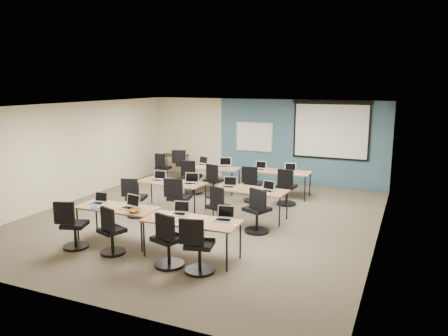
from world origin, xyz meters
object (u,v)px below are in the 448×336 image
at_px(laptop_2, 180,211).
at_px(task_chair_3, 198,250).
at_px(laptop_10, 260,168).
at_px(task_chair_10, 252,187).
at_px(laptop_1, 131,205).
at_px(task_chair_4, 135,201).
at_px(laptop_4, 158,178).
at_px(laptop_7, 268,189).
at_px(task_chair_9, 213,183).
at_px(whiteboard, 254,137).
at_px(projector_screen, 331,127).
at_px(task_chair_0, 72,229).
at_px(training_table_front_left, 117,209).
at_px(spare_chair_b, 163,170).
at_px(laptop_6, 229,185).
at_px(training_table_mid_right, 250,191).
at_px(training_table_back_right, 279,173).
at_px(laptop_8, 202,163).
at_px(laptop_0, 99,201).
at_px(training_table_back_left, 212,169).
at_px(training_table_front_right, 192,222).
at_px(task_chair_1, 111,235).
at_px(laptop_5, 190,181).
at_px(task_chair_8, 192,180).
at_px(spare_chair_a, 183,168).
at_px(task_chair_6, 218,210).
at_px(task_chair_2, 168,245).
at_px(task_chair_7, 257,214).
at_px(training_table_mid_left, 172,184).
at_px(task_chair_5, 178,202).
at_px(task_chair_11, 286,190).
at_px(laptop_3, 224,217).
at_px(laptop_11, 290,170).
at_px(utility_table, 174,157).

xyz_separation_m(laptop_2, task_chair_3, (0.80, -0.81, -0.37)).
bearing_deg(laptop_10, task_chair_10, -84.19).
distance_m(laptop_1, task_chair_4, 1.80).
height_order(laptop_4, laptop_7, laptop_4).
distance_m(laptop_4, task_chair_9, 1.79).
relative_size(whiteboard, projector_screen, 0.53).
xyz_separation_m(whiteboard, task_chair_0, (-1.16, -7.28, -1.05)).
distance_m(training_table_front_left, spare_chair_b, 5.56).
bearing_deg(laptop_6, projector_screen, 55.37).
xyz_separation_m(laptop_2, spare_chair_b, (-3.49, 5.05, -0.40)).
relative_size(training_table_mid_right, training_table_back_right, 0.98).
relative_size(training_table_mid_right, laptop_8, 5.11).
bearing_deg(laptop_1, task_chair_4, 132.90).
relative_size(training_table_front_left, task_chair_3, 1.69).
bearing_deg(task_chair_3, laptop_0, 150.96).
bearing_deg(training_table_back_left, whiteboard, 70.21).
bearing_deg(training_table_front_right, task_chair_1, -163.31).
distance_m(whiteboard, laptop_5, 4.19).
xyz_separation_m(laptop_0, task_chair_9, (0.83, 3.90, -0.39)).
relative_size(training_table_back_left, laptop_6, 5.14).
distance_m(task_chair_0, laptop_8, 5.57).
height_order(task_chair_8, spare_chair_a, spare_chair_a).
bearing_deg(training_table_front_left, training_table_mid_right, 50.28).
distance_m(laptop_1, spare_chair_b, 5.64).
xyz_separation_m(whiteboard, task_chair_6, (0.89, -4.90, -1.06)).
bearing_deg(task_chair_6, task_chair_8, 146.85).
relative_size(task_chair_2, task_chair_4, 1.04).
distance_m(whiteboard, task_chair_7, 5.40).
height_order(laptop_0, laptop_5, laptop_5).
bearing_deg(task_chair_2, task_chair_3, 15.80).
bearing_deg(training_table_front_right, training_table_mid_left, 125.08).
bearing_deg(laptop_8, task_chair_10, -9.44).
bearing_deg(laptop_7, laptop_5, -165.06).
relative_size(projector_screen, task_chair_5, 2.31).
relative_size(laptop_10, spare_chair_b, 0.33).
xyz_separation_m(training_table_back_right, laptop_10, (-0.56, -0.02, 0.10)).
bearing_deg(training_table_front_right, training_table_back_left, 109.13).
bearing_deg(task_chair_3, task_chair_6, 93.75).
relative_size(laptop_2, laptop_6, 0.97).
xyz_separation_m(training_table_mid_left, laptop_0, (-0.37, -2.37, 0.10)).
relative_size(task_chair_8, spare_chair_b, 1.06).
distance_m(task_chair_3, spare_chair_a, 7.33).
xyz_separation_m(task_chair_11, spare_chair_a, (-3.99, 1.55, 0.02)).
bearing_deg(task_chair_0, laptop_1, 22.08).
bearing_deg(projector_screen, laptop_2, -104.63).
bearing_deg(laptop_3, laptop_2, 171.68).
distance_m(training_table_front_left, spare_chair_a, 5.79).
bearing_deg(task_chair_6, laptop_11, 94.28).
height_order(training_table_front_left, utility_table, utility_table).
bearing_deg(training_table_front_right, laptop_6, 96.28).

